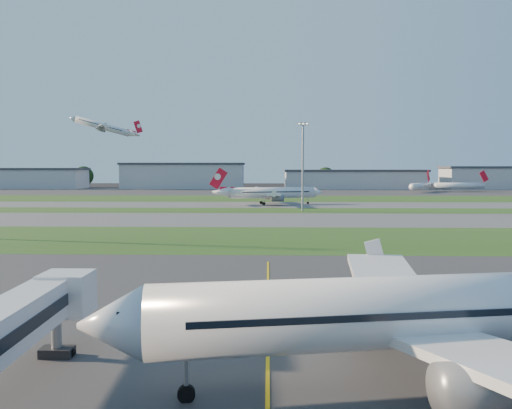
{
  "coord_description": "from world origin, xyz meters",
  "views": [
    {
      "loc": [
        5.03,
        -37.54,
        13.12
      ],
      "look_at": [
        3.03,
        42.28,
        7.0
      ],
      "focal_mm": 35.0,
      "sensor_mm": 36.0,
      "label": 1
    }
  ],
  "objects_px": {
    "airliner_parked": "(437,312)",
    "mini_jet_far": "(460,186)",
    "light_mast_centre": "(303,160)",
    "mini_jet_near": "(421,186)",
    "airliner_taxiing": "(271,193)"
  },
  "relations": [
    {
      "from": "airliner_parked",
      "to": "mini_jet_far",
      "type": "height_order",
      "value": "airliner_parked"
    },
    {
      "from": "mini_jet_far",
      "to": "light_mast_centre",
      "type": "height_order",
      "value": "light_mast_centre"
    },
    {
      "from": "mini_jet_near",
      "to": "mini_jet_far",
      "type": "relative_size",
      "value": 0.86
    },
    {
      "from": "mini_jet_far",
      "to": "light_mast_centre",
      "type": "relative_size",
      "value": 1.11
    },
    {
      "from": "airliner_parked",
      "to": "mini_jet_near",
      "type": "xyz_separation_m",
      "value": [
        67.27,
        225.81,
        -1.22
      ]
    },
    {
      "from": "airliner_parked",
      "to": "mini_jet_far",
      "type": "relative_size",
      "value": 1.43
    },
    {
      "from": "mini_jet_near",
      "to": "mini_jet_far",
      "type": "bearing_deg",
      "value": -45.4
    },
    {
      "from": "mini_jet_far",
      "to": "airliner_taxiing",
      "type": "bearing_deg",
      "value": -144.28
    },
    {
      "from": "airliner_parked",
      "to": "airliner_taxiing",
      "type": "height_order",
      "value": "airliner_parked"
    },
    {
      "from": "airliner_parked",
      "to": "light_mast_centre",
      "type": "bearing_deg",
      "value": 80.57
    },
    {
      "from": "mini_jet_far",
      "to": "light_mast_centre",
      "type": "distance_m",
      "value": 144.22
    },
    {
      "from": "airliner_parked",
      "to": "mini_jet_near",
      "type": "bearing_deg",
      "value": 63.98
    },
    {
      "from": "airliner_parked",
      "to": "light_mast_centre",
      "type": "relative_size",
      "value": 1.58
    },
    {
      "from": "airliner_taxiing",
      "to": "light_mast_centre",
      "type": "bearing_deg",
      "value": 97.78
    },
    {
      "from": "airliner_parked",
      "to": "mini_jet_near",
      "type": "distance_m",
      "value": 235.62
    }
  ]
}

